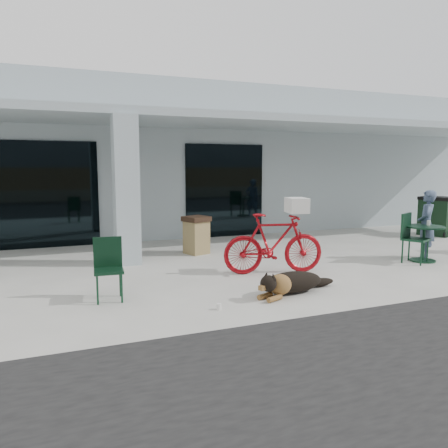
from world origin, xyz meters
name	(u,v)px	position (x,y,z in m)	size (l,w,h in m)	color
ground	(235,283)	(0.00, 0.00, 0.00)	(80.00, 80.00, 0.00)	beige
building	(140,161)	(0.00, 8.50, 2.25)	(22.00, 7.00, 4.50)	#9EACB3
storefront_glass_left	(41,195)	(-3.20, 4.98, 1.35)	(2.80, 0.06, 2.70)	black
storefront_glass_right	(225,191)	(1.80, 4.98, 1.35)	(2.40, 0.06, 2.70)	black
column	(126,191)	(-1.50, 2.30, 1.56)	(0.50, 0.50, 3.12)	#9EACB3
overhang	(177,119)	(0.00, 3.60, 3.21)	(22.00, 2.80, 0.18)	#9EACB3
bicycle	(274,243)	(0.98, 0.40, 0.59)	(0.55, 1.96, 1.18)	maroon
laundry_basket	(297,205)	(1.42, 0.31, 1.32)	(0.48, 0.36, 0.29)	white
dog	(292,281)	(0.62, -0.92, 0.21)	(1.24, 0.41, 0.41)	black
cup_near_dog	(219,307)	(-0.79, -1.24, 0.04)	(0.07, 0.07, 0.09)	white
cafe_chair_near	(109,270)	(-2.20, -0.20, 0.48)	(0.44, 0.48, 0.97)	#133823
cafe_table_far	(423,244)	(4.54, 0.16, 0.39)	(0.83, 0.83, 0.78)	#133823
cafe_chair_far_a	(416,239)	(4.24, 0.09, 0.53)	(0.48, 0.53, 1.06)	#133823
person	(426,224)	(4.85, 0.40, 0.77)	(0.56, 0.37, 1.54)	#41526E
cup_on_table	(429,223)	(4.72, 0.22, 0.83)	(0.08, 0.08, 0.11)	white
trash_receptacle	(196,235)	(0.20, 2.80, 0.45)	(0.52, 0.52, 0.89)	olive
wheeled_bin	(437,216)	(7.81, 2.80, 0.58)	(0.72, 0.91, 1.16)	black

